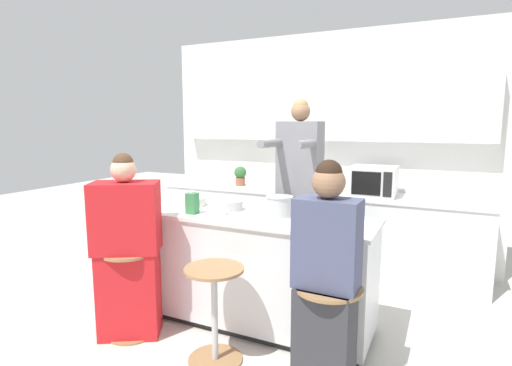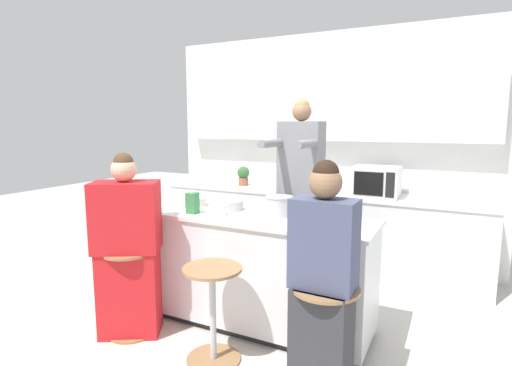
{
  "view_description": "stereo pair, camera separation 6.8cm",
  "coord_description": "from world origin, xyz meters",
  "px_view_note": "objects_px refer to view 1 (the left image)",
  "views": [
    {
      "loc": [
        1.37,
        -2.8,
        1.64
      ],
      "look_at": [
        0.0,
        0.07,
        1.17
      ],
      "focal_mm": 28.0,
      "sensor_mm": 36.0,
      "label": 1
    },
    {
      "loc": [
        1.43,
        -2.77,
        1.64
      ],
      "look_at": [
        0.0,
        0.07,
        1.17
      ],
      "focal_mm": 28.0,
      "sensor_mm": 36.0,
      "label": 2
    }
  ],
  "objects_px": {
    "person_cooking": "(299,201)",
    "potted_plant": "(240,175)",
    "cooking_pot": "(279,206)",
    "banana_bunch": "(321,218)",
    "bar_stool_leftmost": "(130,286)",
    "coffee_cup_near": "(222,210)",
    "juice_carton": "(192,203)",
    "bar_stool_center": "(215,307)",
    "bar_stool_rightmost": "(327,331)",
    "person_wrapped_blanket": "(127,252)",
    "fruit_bowl": "(193,201)",
    "person_seated_near": "(326,289)",
    "kitchen_island": "(253,269)",
    "microwave": "(373,181)"
  },
  "relations": [
    {
      "from": "microwave",
      "to": "potted_plant",
      "type": "relative_size",
      "value": 1.97
    },
    {
      "from": "person_seated_near",
      "to": "bar_stool_leftmost",
      "type": "bearing_deg",
      "value": -178.82
    },
    {
      "from": "person_cooking",
      "to": "person_wrapped_blanket",
      "type": "height_order",
      "value": "person_cooking"
    },
    {
      "from": "banana_bunch",
      "to": "potted_plant",
      "type": "xyz_separation_m",
      "value": [
        -1.48,
        1.52,
        0.07
      ]
    },
    {
      "from": "person_wrapped_blanket",
      "to": "microwave",
      "type": "bearing_deg",
      "value": 25.12
    },
    {
      "from": "bar_stool_rightmost",
      "to": "person_cooking",
      "type": "xyz_separation_m",
      "value": [
        -0.62,
        1.22,
        0.54
      ]
    },
    {
      "from": "bar_stool_center",
      "to": "fruit_bowl",
      "type": "height_order",
      "value": "fruit_bowl"
    },
    {
      "from": "bar_stool_center",
      "to": "fruit_bowl",
      "type": "relative_size",
      "value": 2.85
    },
    {
      "from": "person_wrapped_blanket",
      "to": "microwave",
      "type": "height_order",
      "value": "person_wrapped_blanket"
    },
    {
      "from": "person_seated_near",
      "to": "coffee_cup_near",
      "type": "height_order",
      "value": "person_seated_near"
    },
    {
      "from": "person_seated_near",
      "to": "cooking_pot",
      "type": "distance_m",
      "value": 0.92
    },
    {
      "from": "bar_stool_leftmost",
      "to": "fruit_bowl",
      "type": "relative_size",
      "value": 2.85
    },
    {
      "from": "bar_stool_leftmost",
      "to": "cooking_pot",
      "type": "distance_m",
      "value": 1.32
    },
    {
      "from": "bar_stool_center",
      "to": "bar_stool_rightmost",
      "type": "distance_m",
      "value": 0.79
    },
    {
      "from": "juice_carton",
      "to": "person_cooking",
      "type": "bearing_deg",
      "value": 52.38
    },
    {
      "from": "juice_carton",
      "to": "bar_stool_center",
      "type": "bearing_deg",
      "value": -42.91
    },
    {
      "from": "bar_stool_center",
      "to": "person_cooking",
      "type": "relative_size",
      "value": 0.36
    },
    {
      "from": "person_cooking",
      "to": "kitchen_island",
      "type": "bearing_deg",
      "value": -102.37
    },
    {
      "from": "bar_stool_center",
      "to": "juice_carton",
      "type": "distance_m",
      "value": 0.88
    },
    {
      "from": "person_cooking",
      "to": "banana_bunch",
      "type": "distance_m",
      "value": 0.73
    },
    {
      "from": "kitchen_island",
      "to": "bar_stool_center",
      "type": "bearing_deg",
      "value": -90.0
    },
    {
      "from": "microwave",
      "to": "kitchen_island",
      "type": "bearing_deg",
      "value": -114.32
    },
    {
      "from": "bar_stool_rightmost",
      "to": "person_wrapped_blanket",
      "type": "height_order",
      "value": "person_wrapped_blanket"
    },
    {
      "from": "bar_stool_leftmost",
      "to": "coffee_cup_near",
      "type": "xyz_separation_m",
      "value": [
        0.56,
        0.46,
        0.57
      ]
    },
    {
      "from": "cooking_pot",
      "to": "banana_bunch",
      "type": "relative_size",
      "value": 2.12
    },
    {
      "from": "cooking_pot",
      "to": "banana_bunch",
      "type": "height_order",
      "value": "cooking_pot"
    },
    {
      "from": "bar_stool_leftmost",
      "to": "coffee_cup_near",
      "type": "bearing_deg",
      "value": 39.07
    },
    {
      "from": "bar_stool_rightmost",
      "to": "bar_stool_center",
      "type": "bearing_deg",
      "value": -178.06
    },
    {
      "from": "bar_stool_center",
      "to": "person_wrapped_blanket",
      "type": "xyz_separation_m",
      "value": [
        -0.78,
        0.02,
        0.28
      ]
    },
    {
      "from": "bar_stool_rightmost",
      "to": "cooking_pot",
      "type": "xyz_separation_m",
      "value": [
        -0.58,
        0.63,
        0.6
      ]
    },
    {
      "from": "microwave",
      "to": "potted_plant",
      "type": "xyz_separation_m",
      "value": [
        -1.62,
        0.03,
        -0.03
      ]
    },
    {
      "from": "bar_stool_leftmost",
      "to": "potted_plant",
      "type": "xyz_separation_m",
      "value": [
        -0.14,
        2.12,
        0.62
      ]
    },
    {
      "from": "bar_stool_rightmost",
      "to": "person_seated_near",
      "type": "xyz_separation_m",
      "value": [
        -0.01,
        -0.01,
        0.27
      ]
    },
    {
      "from": "juice_carton",
      "to": "microwave",
      "type": "distance_m",
      "value": 2.04
    },
    {
      "from": "bar_stool_center",
      "to": "person_cooking",
      "type": "bearing_deg",
      "value": 82.52
    },
    {
      "from": "person_seated_near",
      "to": "banana_bunch",
      "type": "relative_size",
      "value": 10.02
    },
    {
      "from": "person_cooking",
      "to": "potted_plant",
      "type": "bearing_deg",
      "value": 142.03
    },
    {
      "from": "fruit_bowl",
      "to": "juice_carton",
      "type": "distance_m",
      "value": 0.33
    },
    {
      "from": "juice_carton",
      "to": "potted_plant",
      "type": "bearing_deg",
      "value": 105.19
    },
    {
      "from": "coffee_cup_near",
      "to": "person_seated_near",
      "type": "bearing_deg",
      "value": -25.34
    },
    {
      "from": "coffee_cup_near",
      "to": "banana_bunch",
      "type": "xyz_separation_m",
      "value": [
        0.77,
        0.14,
        -0.02
      ]
    },
    {
      "from": "kitchen_island",
      "to": "fruit_bowl",
      "type": "relative_size",
      "value": 8.27
    },
    {
      "from": "kitchen_island",
      "to": "bar_stool_leftmost",
      "type": "xyz_separation_m",
      "value": [
        -0.79,
        -0.57,
        -0.07
      ]
    },
    {
      "from": "bar_stool_rightmost",
      "to": "person_wrapped_blanket",
      "type": "relative_size",
      "value": 0.47
    },
    {
      "from": "juice_carton",
      "to": "kitchen_island",
      "type": "bearing_deg",
      "value": 19.63
    },
    {
      "from": "cooking_pot",
      "to": "fruit_bowl",
      "type": "height_order",
      "value": "cooking_pot"
    },
    {
      "from": "bar_stool_rightmost",
      "to": "fruit_bowl",
      "type": "height_order",
      "value": "fruit_bowl"
    },
    {
      "from": "fruit_bowl",
      "to": "potted_plant",
      "type": "height_order",
      "value": "potted_plant"
    },
    {
      "from": "kitchen_island",
      "to": "potted_plant",
      "type": "xyz_separation_m",
      "value": [
        -0.93,
        1.56,
        0.54
      ]
    },
    {
      "from": "bar_stool_leftmost",
      "to": "potted_plant",
      "type": "distance_m",
      "value": 2.21
    }
  ]
}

